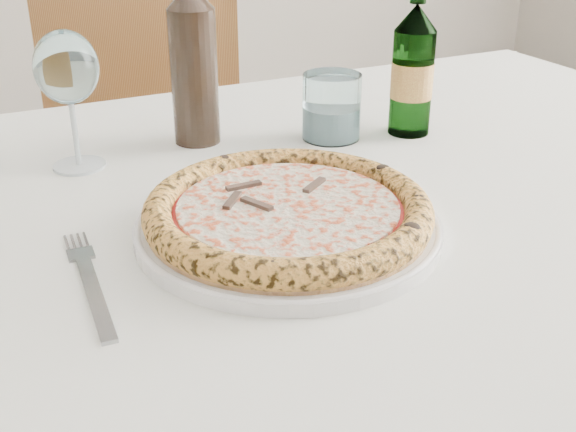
% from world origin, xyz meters
% --- Properties ---
extents(dining_table, '(1.61, 1.00, 0.76)m').
position_xyz_m(dining_table, '(-0.21, 0.22, 0.68)').
color(dining_table, olive).
rests_on(dining_table, floor).
extents(chair_far, '(0.53, 0.53, 0.93)m').
position_xyz_m(chair_far, '(-0.17, 1.01, 0.53)').
color(chair_far, olive).
rests_on(chair_far, floor).
extents(plate, '(0.32, 0.32, 0.02)m').
position_xyz_m(plate, '(-0.21, 0.12, 0.76)').
color(plate, white).
rests_on(plate, dining_table).
extents(pizza, '(0.30, 0.30, 0.03)m').
position_xyz_m(pizza, '(-0.21, 0.12, 0.78)').
color(pizza, tan).
rests_on(pizza, plate).
extents(fork, '(0.03, 0.21, 0.00)m').
position_xyz_m(fork, '(-0.42, 0.09, 0.76)').
color(fork, gray).
rests_on(fork, dining_table).
extents(wine_glass, '(0.08, 0.08, 0.17)m').
position_xyz_m(wine_glass, '(-0.38, 0.39, 0.88)').
color(wine_glass, silver).
rests_on(wine_glass, dining_table).
extents(tumbler, '(0.08, 0.08, 0.09)m').
position_xyz_m(tumbler, '(-0.04, 0.37, 0.80)').
color(tumbler, silver).
rests_on(tumbler, dining_table).
extents(beer_bottle, '(0.06, 0.06, 0.23)m').
position_xyz_m(beer_bottle, '(0.08, 0.35, 0.85)').
color(beer_bottle, '#2E5A2A').
rests_on(beer_bottle, dining_table).
extents(wine_bottle, '(0.06, 0.06, 0.26)m').
position_xyz_m(wine_bottle, '(-0.21, 0.43, 0.87)').
color(wine_bottle, black).
rests_on(wine_bottle, dining_table).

